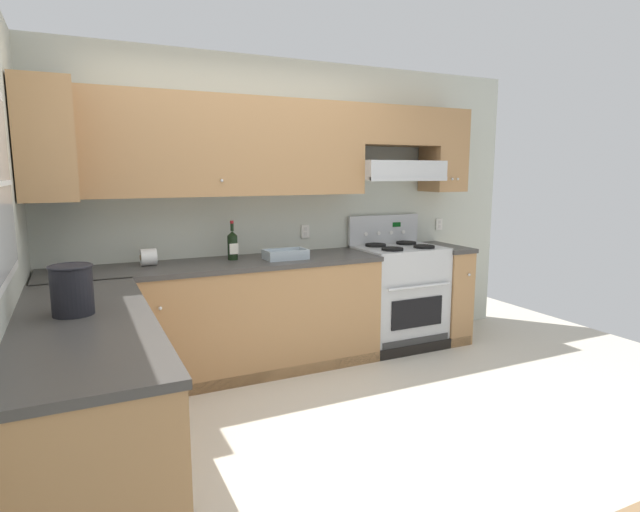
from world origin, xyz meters
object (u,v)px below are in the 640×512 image
(bowl, at_px, (286,256))
(paper_towel_roll, at_px, (148,257))
(bucket, at_px, (72,289))
(wine_bottle, at_px, (233,245))
(stove, at_px, (398,295))

(bowl, height_order, paper_towel_roll, paper_towel_roll)
(bucket, height_order, paper_towel_roll, bucket)
(bowl, xyz_separation_m, bucket, (-1.55, -1.08, 0.10))
(wine_bottle, xyz_separation_m, bowl, (0.39, -0.15, -0.10))
(wine_bottle, height_order, paper_towel_roll, wine_bottle)
(bowl, bearing_deg, stove, 3.56)
(bowl, distance_m, bucket, 1.89)
(stove, height_order, wine_bottle, wine_bottle)
(wine_bottle, distance_m, bowl, 0.43)
(bowl, bearing_deg, bucket, -145.22)
(wine_bottle, relative_size, paper_towel_roll, 2.46)
(bowl, height_order, bucket, bucket)
(paper_towel_roll, bearing_deg, stove, -2.64)
(stove, xyz_separation_m, bucket, (-2.70, -1.15, 0.56))
(stove, bearing_deg, bowl, -176.44)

